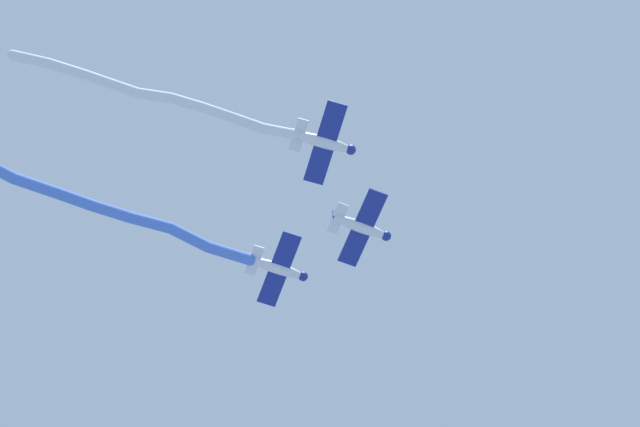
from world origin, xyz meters
TOP-DOWN VIEW (x-y plane):
  - airplane_lead at (-3.65, 4.48)m, footprint 6.04×5.54m
  - airplane_left_wing at (3.85, 4.31)m, footprint 5.95×5.65m
  - smoke_trail_left_wing at (15.36, 18.80)m, footprint 20.04×26.87m
  - airplane_right_wing at (-4.28, 11.97)m, footprint 5.74×5.87m
  - smoke_trail_right_wing at (5.36, 20.92)m, footprint 16.61×15.52m

SIDE VIEW (x-z plane):
  - smoke_trail_left_wing at x=15.36m, z-range 73.25..77.03m
  - airplane_lead at x=-3.65m, z-range 75.43..77.11m
  - airplane_left_wing at x=3.85m, z-range 75.43..77.11m
  - airplane_right_wing at x=-4.28m, z-range 75.73..77.41m
  - smoke_trail_right_wing at x=5.36m, z-range 76.16..78.53m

